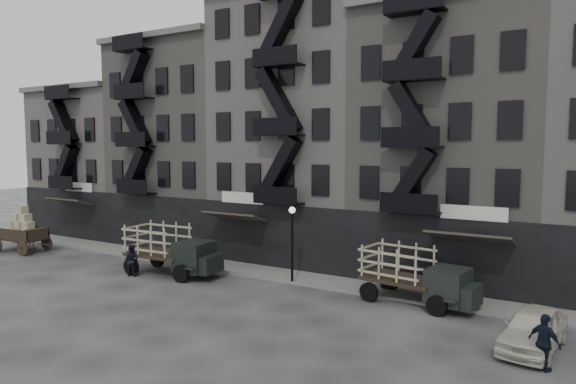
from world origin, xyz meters
The scene contains 15 objects.
ground centered at (0.00, 0.00, 0.00)m, with size 140.00×140.00×0.00m, color #38383A.
sidewalk centered at (0.00, 3.75, 0.07)m, with size 55.00×2.50×0.15m, color slate.
building_west centered at (-20.00, 9.83, 6.00)m, with size 10.00×11.35×13.20m.
building_midwest centered at (-10.00, 9.83, 7.50)m, with size 10.00×11.35×16.20m.
building_center centered at (0.00, 9.82, 8.50)m, with size 10.00×11.35×18.20m.
building_mideast centered at (10.00, 9.83, 7.50)m, with size 10.00×11.35×16.20m.
lamp_post centered at (3.00, 2.60, 2.78)m, with size 0.36×0.36×4.28m.
horse centered at (-18.63, 0.63, 0.92)m, with size 0.99×2.18×1.84m, color beige.
wagon centered at (-18.11, 0.01, 1.84)m, with size 3.97×2.37×3.22m.
stake_truck_west centered at (-4.13, 0.65, 1.69)m, with size 6.02×2.77×2.95m.
stake_truck_east centered at (9.88, 2.58, 1.58)m, with size 5.72×2.87×2.76m.
car_east centered at (15.33, -0.50, 0.77)m, with size 1.82×4.53×1.54m, color beige.
pedestrian_west centered at (-21.69, 1.69, 0.81)m, with size 0.59×0.39×1.63m, color black.
pedestrian_mid centered at (-5.94, -0.72, 0.92)m, with size 0.89×0.70×1.84m, color black.
policeman centered at (15.86, -2.38, 0.99)m, with size 1.15×0.48×1.97m, color black.
Camera 1 is at (17.08, -21.20, 7.65)m, focal length 32.00 mm.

